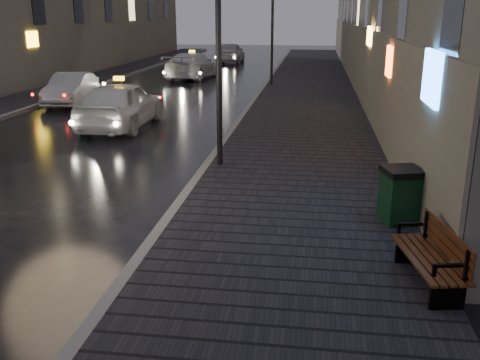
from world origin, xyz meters
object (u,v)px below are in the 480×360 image
Objects in this scene: lamp_near at (218,28)px; taxi_near at (121,104)px; bench at (434,256)px; trash_bin at (401,195)px; car_far at (230,53)px; car_left_mid at (71,89)px; taxi_mid at (192,66)px; lamp_far at (272,19)px.

lamp_near reaches higher than taxi_near.
trash_bin is at bearing 82.48° from bench.
lamp_near is at bearing 97.92° from car_far.
car_far is (-8.44, 35.39, 0.23)m from bench.
taxi_near is 1.01× the size of car_far.
taxi_near reaches higher than bench.
car_left_mid is 10.45m from taxi_mid.
taxi_near is 1.19× the size of car_left_mid.
taxi_mid is (-5.05, 19.19, -2.72)m from lamp_near.
lamp_far is at bearing 154.65° from taxi_mid.
trash_bin is at bearing -40.53° from lamp_near.
lamp_near is 1.11× the size of taxi_near.
trash_bin is 0.25× the size of car_left_mid.
taxi_near is at bearing 89.70° from car_far.
lamp_near reaches higher than trash_bin.
lamp_near and lamp_far have the same top height.
lamp_near is 1.00× the size of lamp_far.
car_left_mid is at bearing 131.61° from lamp_near.
trash_bin is 0.21× the size of taxi_near.
lamp_near is 1.00× the size of taxi_mid.
lamp_far reaches higher than bench.
lamp_far is at bearing 90.31° from bench.
lamp_near is at bearing -90.00° from lamp_far.
lamp_far is 19.98m from trash_bin.
taxi_mid is 1.12× the size of car_far.
bench is at bearing -57.66° from car_left_mid.
lamp_near is 5.16× the size of trash_bin.
taxi_near is (-8.25, 8.08, 0.14)m from trash_bin.
lamp_far is at bearing -111.34° from taxi_near.
lamp_far reaches higher than taxi_near.
taxi_near reaches higher than taxi_mid.
lamp_near is at bearing 114.96° from bench.
car_left_mid is (-12.14, 12.60, -0.01)m from trash_bin.
lamp_near reaches higher than bench.
taxi_mid reaches higher than trash_bin.
car_left_mid is at bearing 119.02° from bench.
lamp_far is 6.57m from taxi_mid.
car_left_mid is at bearing 118.15° from trash_bin.
car_far is at bearing 93.15° from bench.
lamp_near is 5.91m from trash_bin.
taxi_near is 14.51m from taxi_mid.
taxi_mid is at bearing 99.80° from bench.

